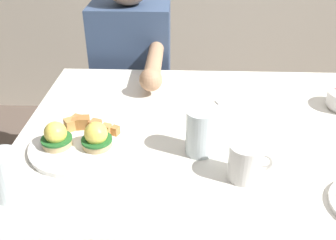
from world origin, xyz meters
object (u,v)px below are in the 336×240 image
object	(u,v)px
coffee_mug	(246,161)
dining_table	(220,161)
fork	(234,99)
water_glass_far	(6,178)
diner_person	(132,74)
water_glass_near	(200,134)
eggs_benedict_plate	(79,140)

from	to	relation	value
coffee_mug	dining_table	bearing A→B (deg)	99.53
fork	water_glass_far	world-z (taller)	water_glass_far
water_glass_far	diner_person	world-z (taller)	diner_person
coffee_mug	water_glass_near	xyz separation A→B (m)	(-0.11, 0.10, 0.01)
water_glass_near	water_glass_far	distance (m)	0.48
eggs_benedict_plate	water_glass_near	distance (m)	0.33
coffee_mug	water_glass_far	xyz separation A→B (m)	(-0.56, -0.09, 0.00)
fork	water_glass_near	distance (m)	0.34
eggs_benedict_plate	water_glass_far	size ratio (longest dim) A/B	2.31
dining_table	eggs_benedict_plate	size ratio (longest dim) A/B	4.44
dining_table	water_glass_near	xyz separation A→B (m)	(-0.07, -0.10, 0.16)
fork	diner_person	size ratio (longest dim) A/B	0.13
dining_table	fork	size ratio (longest dim) A/B	8.07
water_glass_far	water_glass_near	bearing A→B (deg)	22.65
eggs_benedict_plate	water_glass_far	bearing A→B (deg)	-120.47
dining_table	water_glass_near	distance (m)	0.21
water_glass_near	water_glass_far	bearing A→B (deg)	-157.35
coffee_mug	diner_person	size ratio (longest dim) A/B	0.10
coffee_mug	water_glass_near	bearing A→B (deg)	136.84
dining_table	eggs_benedict_plate	xyz separation A→B (m)	(-0.41, -0.09, 0.13)
water_glass_far	dining_table	bearing A→B (deg)	28.78
dining_table	fork	distance (m)	0.24
water_glass_near	diner_person	distance (m)	0.77
coffee_mug	water_glass_near	world-z (taller)	water_glass_near
water_glass_near	fork	bearing A→B (deg)	67.26
coffee_mug	diner_person	distance (m)	0.90
coffee_mug	water_glass_far	world-z (taller)	water_glass_far
dining_table	diner_person	distance (m)	0.69
diner_person	eggs_benedict_plate	bearing A→B (deg)	-94.88
fork	diner_person	world-z (taller)	diner_person
water_glass_far	diner_person	distance (m)	0.92
dining_table	eggs_benedict_plate	bearing A→B (deg)	-167.47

